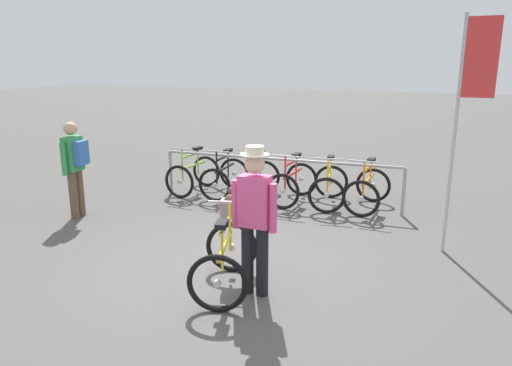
% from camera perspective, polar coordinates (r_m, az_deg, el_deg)
% --- Properties ---
extents(ground_plane, '(80.00, 80.00, 0.00)m').
position_cam_1_polar(ground_plane, '(6.23, -3.77, -10.23)').
color(ground_plane, '#514F4C').
extents(bike_rack_rail, '(4.60, 0.38, 0.88)m').
position_cam_1_polar(bike_rack_rail, '(8.80, 2.62, 1.95)').
color(bike_rack_rail, '#99999E').
rests_on(bike_rack_rail, ground).
extents(racked_bike_lime, '(0.68, 1.10, 0.97)m').
position_cam_1_polar(racked_bike_lime, '(9.73, -7.58, 1.03)').
color(racked_bike_lime, black).
rests_on(racked_bike_lime, ground).
extents(racked_bike_black, '(0.75, 1.17, 0.98)m').
position_cam_1_polar(racked_bike_black, '(9.43, -3.79, 0.70)').
color(racked_bike_black, black).
rests_on(racked_bike_black, ground).
extents(racked_bike_teal, '(0.82, 1.19, 0.97)m').
position_cam_1_polar(racked_bike_teal, '(9.18, 0.21, 0.35)').
color(racked_bike_teal, black).
rests_on(racked_bike_teal, ground).
extents(racked_bike_red, '(0.68, 1.11, 0.97)m').
position_cam_1_polar(racked_bike_red, '(8.98, 4.42, -0.02)').
color(racked_bike_red, black).
rests_on(racked_bike_red, ground).
extents(racked_bike_yellow, '(0.85, 1.21, 0.97)m').
position_cam_1_polar(racked_bike_yellow, '(8.83, 8.80, -0.40)').
color(racked_bike_yellow, black).
rests_on(racked_bike_yellow, ground).
extents(racked_bike_orange, '(0.68, 1.12, 0.97)m').
position_cam_1_polar(racked_bike_orange, '(8.73, 13.31, -0.79)').
color(racked_bike_orange, black).
rests_on(racked_bike_orange, ground).
extents(featured_bicycle, '(0.96, 1.26, 1.09)m').
position_cam_1_polar(featured_bicycle, '(5.60, -3.56, -7.74)').
color(featured_bicycle, black).
rests_on(featured_bicycle, ground).
extents(person_with_featured_bike, '(0.53, 0.32, 1.72)m').
position_cam_1_polar(person_with_featured_bike, '(5.23, -0.16, -3.92)').
color(person_with_featured_bike, black).
rests_on(person_with_featured_bike, ground).
extents(pedestrian_with_backpack, '(0.37, 0.52, 1.64)m').
position_cam_1_polar(pedestrian_with_backpack, '(8.51, -21.05, 2.19)').
color(pedestrian_with_backpack, brown).
rests_on(pedestrian_with_backpack, ground).
extents(banner_flag, '(0.45, 0.05, 3.20)m').
position_cam_1_polar(banner_flag, '(6.77, 24.44, 10.06)').
color(banner_flag, '#B2B2B7').
rests_on(banner_flag, ground).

